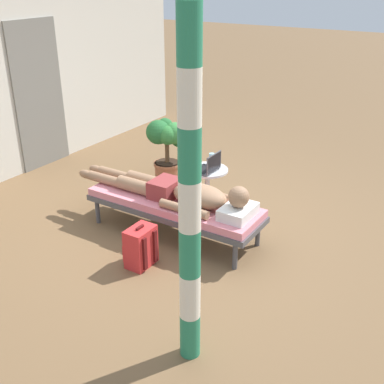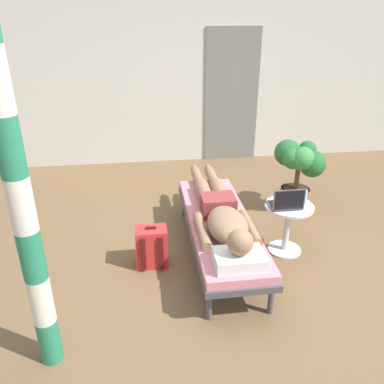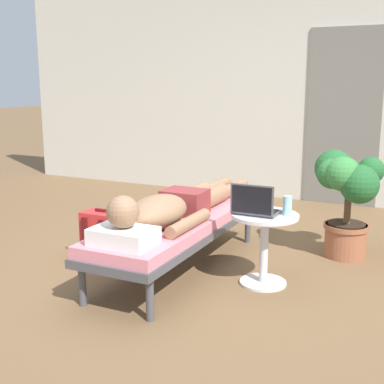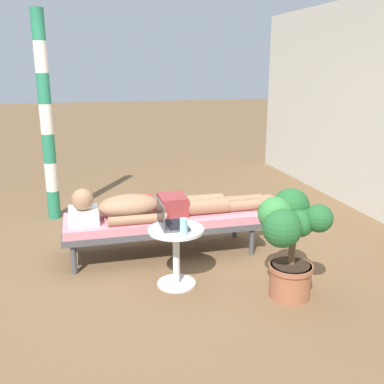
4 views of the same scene
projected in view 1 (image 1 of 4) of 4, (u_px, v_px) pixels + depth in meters
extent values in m
plane|color=brown|center=(193.00, 229.00, 5.35)|extent=(40.00, 40.00, 0.00)
cube|color=slate|center=(39.00, 96.00, 6.73)|extent=(0.84, 0.03, 2.04)
cylinder|color=#4C4C51|center=(98.00, 211.00, 5.43)|extent=(0.05, 0.05, 0.28)
cylinder|color=#4C4C51|center=(126.00, 195.00, 5.82)|extent=(0.05, 0.05, 0.28)
cylinder|color=#4C4C51|center=(235.00, 256.00, 4.59)|extent=(0.05, 0.05, 0.28)
cylinder|color=#4C4C51|center=(258.00, 233.00, 4.98)|extent=(0.05, 0.05, 0.28)
cube|color=#4C4C51|center=(174.00, 208.00, 5.14)|extent=(0.61, 1.95, 0.06)
cube|color=pink|center=(174.00, 202.00, 5.11)|extent=(0.59, 1.91, 0.08)
cube|color=white|center=(238.00, 212.00, 4.70)|extent=(0.40, 0.28, 0.11)
sphere|color=#997051|center=(239.00, 197.00, 4.63)|extent=(0.21, 0.21, 0.21)
ellipsoid|color=#997051|center=(200.00, 196.00, 4.89)|extent=(0.35, 0.60, 0.23)
cylinder|color=#997051|center=(184.00, 209.00, 4.77)|extent=(0.09, 0.55, 0.09)
cylinder|color=#997051|center=(206.00, 193.00, 5.11)|extent=(0.09, 0.55, 0.09)
cube|color=maroon|center=(165.00, 188.00, 5.10)|extent=(0.33, 0.26, 0.19)
cylinder|color=#997051|center=(135.00, 186.00, 5.21)|extent=(0.15, 0.42, 0.15)
cylinder|color=#997051|center=(105.00, 179.00, 5.43)|extent=(0.11, 0.44, 0.11)
ellipsoid|color=#997051|center=(86.00, 174.00, 5.57)|extent=(0.09, 0.20, 0.10)
cylinder|color=#997051|center=(144.00, 180.00, 5.34)|extent=(0.15, 0.42, 0.15)
cylinder|color=#997051|center=(115.00, 174.00, 5.56)|extent=(0.11, 0.44, 0.11)
ellipsoid|color=#997051|center=(96.00, 170.00, 5.70)|extent=(0.09, 0.20, 0.10)
cylinder|color=silver|center=(207.00, 208.00, 5.79)|extent=(0.34, 0.34, 0.02)
cylinder|color=silver|center=(207.00, 190.00, 5.69)|extent=(0.06, 0.06, 0.48)
cylinder|color=silver|center=(207.00, 170.00, 5.58)|extent=(0.48, 0.48, 0.02)
cube|color=#4C4C51|center=(205.00, 170.00, 5.52)|extent=(0.31, 0.22, 0.02)
cube|color=black|center=(204.00, 169.00, 5.53)|extent=(0.27, 0.15, 0.00)
cube|color=#4C4C51|center=(214.00, 163.00, 5.42)|extent=(0.31, 0.01, 0.21)
cube|color=black|center=(214.00, 163.00, 5.42)|extent=(0.29, 0.00, 0.19)
cylinder|color=#99D8E5|center=(212.00, 159.00, 5.68)|extent=(0.06, 0.06, 0.14)
cube|color=red|center=(141.00, 247.00, 4.63)|extent=(0.30, 0.20, 0.40)
cube|color=red|center=(131.00, 249.00, 4.72)|extent=(0.23, 0.04, 0.18)
cube|color=#531212|center=(145.00, 254.00, 4.51)|extent=(0.04, 0.02, 0.34)
cube|color=#531212|center=(155.00, 246.00, 4.64)|extent=(0.04, 0.02, 0.34)
cube|color=#531212|center=(140.00, 227.00, 4.54)|extent=(0.10, 0.02, 0.02)
cylinder|color=#9E5B3D|center=(168.00, 172.00, 6.49)|extent=(0.34, 0.34, 0.28)
cylinder|color=#9E5B3D|center=(167.00, 164.00, 6.44)|extent=(0.37, 0.37, 0.04)
cylinder|color=#332319|center=(167.00, 162.00, 6.43)|extent=(0.31, 0.31, 0.01)
cylinder|color=brown|center=(167.00, 151.00, 6.36)|extent=(0.06, 0.06, 0.33)
sphere|color=#23602D|center=(170.00, 133.00, 6.33)|extent=(0.21, 0.21, 0.21)
sphere|color=#23602D|center=(165.00, 126.00, 6.42)|extent=(0.22, 0.22, 0.22)
sphere|color=#429347|center=(159.00, 136.00, 6.30)|extent=(0.22, 0.22, 0.22)
sphere|color=#23602D|center=(158.00, 132.00, 6.15)|extent=(0.31, 0.31, 0.31)
sphere|color=#2D7233|center=(168.00, 135.00, 6.10)|extent=(0.24, 0.24, 0.24)
sphere|color=#38843D|center=(175.00, 133.00, 6.14)|extent=(0.28, 0.28, 0.28)
sphere|color=#23602D|center=(181.00, 136.00, 6.27)|extent=(0.31, 0.31, 0.31)
cylinder|color=#267F59|center=(190.00, 334.00, 3.55)|extent=(0.15, 0.15, 0.35)
cylinder|color=silver|center=(190.00, 295.00, 3.40)|extent=(0.15, 0.15, 0.35)
cylinder|color=#267F59|center=(190.00, 252.00, 3.25)|extent=(0.15, 0.15, 0.35)
cylinder|color=silver|center=(190.00, 206.00, 3.11)|extent=(0.15, 0.15, 0.35)
cylinder|color=#267F59|center=(190.00, 154.00, 2.96)|extent=(0.15, 0.15, 0.35)
cylinder|color=silver|center=(189.00, 97.00, 2.81)|extent=(0.15, 0.15, 0.35)
cylinder|color=#267F59|center=(189.00, 34.00, 2.66)|extent=(0.15, 0.15, 0.35)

